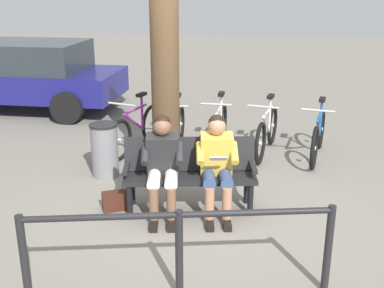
{
  "coord_description": "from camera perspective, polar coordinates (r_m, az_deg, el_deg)",
  "views": [
    {
      "loc": [
        -0.4,
        5.34,
        2.68
      ],
      "look_at": [
        0.09,
        -0.31,
        0.75
      ],
      "focal_mm": 44.96,
      "sensor_mm": 36.0,
      "label": 1
    }
  ],
  "objects": [
    {
      "name": "tree_trunk",
      "position": [
        6.69,
        -3.24,
        10.01
      ],
      "size": [
        0.39,
        0.39,
        3.32
      ],
      "primitive_type": "cylinder",
      "color": "#4C3823",
      "rests_on": "ground"
    },
    {
      "name": "parked_car",
      "position": [
        11.0,
        -19.23,
        7.8
      ],
      "size": [
        4.32,
        2.25,
        1.47
      ],
      "rotation": [
        0.0,
        0.0,
        -0.07
      ],
      "color": "navy",
      "rests_on": "ground"
    },
    {
      "name": "ground_plane",
      "position": [
        5.99,
        0.63,
        -7.78
      ],
      "size": [
        40.0,
        40.0,
        0.0
      ],
      "primitive_type": "plane",
      "color": "slate"
    },
    {
      "name": "railing_fence",
      "position": [
        4.2,
        -1.54,
        -11.2
      ],
      "size": [
        2.68,
        0.47,
        0.85
      ],
      "rotation": [
        0.0,
        0.0,
        0.15
      ],
      "color": "black",
      "rests_on": "ground"
    },
    {
      "name": "bicycle_red",
      "position": [
        7.93,
        3.25,
        1.78
      ],
      "size": [
        0.48,
        1.68,
        0.94
      ],
      "rotation": [
        0.0,
        0.0,
        1.47
      ],
      "color": "black",
      "rests_on": "ground"
    },
    {
      "name": "bench",
      "position": [
        5.87,
        -0.27,
        -2.94
      ],
      "size": [
        1.64,
        0.65,
        0.87
      ],
      "rotation": [
        0.0,
        0.0,
        0.11
      ],
      "color": "black",
      "rests_on": "ground"
    },
    {
      "name": "handbag",
      "position": [
        6.0,
        -9.14,
        -6.7
      ],
      "size": [
        0.33,
        0.24,
        0.24
      ],
      "primitive_type": "cube",
      "rotation": [
        0.0,
        0.0,
        0.39
      ],
      "color": "#3F1E14",
      "rests_on": "ground"
    },
    {
      "name": "litter_bin",
      "position": [
        6.98,
        -10.32,
        -0.68
      ],
      "size": [
        0.4,
        0.4,
        0.77
      ],
      "color": "slate",
      "rests_on": "ground"
    },
    {
      "name": "person_companion",
      "position": [
        5.66,
        -3.51,
        -2.09
      ],
      "size": [
        0.52,
        0.8,
        1.2
      ],
      "rotation": [
        0.0,
        0.0,
        0.11
      ],
      "color": "#262628",
      "rests_on": "ground"
    },
    {
      "name": "person_reading",
      "position": [
        5.67,
        2.97,
        -2.04
      ],
      "size": [
        0.52,
        0.8,
        1.2
      ],
      "rotation": [
        0.0,
        0.0,
        0.11
      ],
      "color": "gold",
      "rests_on": "ground"
    },
    {
      "name": "bicycle_orange",
      "position": [
        7.86,
        8.87,
        1.4
      ],
      "size": [
        0.58,
        1.64,
        0.94
      ],
      "rotation": [
        0.0,
        0.0,
        1.32
      ],
      "color": "black",
      "rests_on": "ground"
    },
    {
      "name": "bicycle_black",
      "position": [
        7.83,
        -1.84,
        1.57
      ],
      "size": [
        0.48,
        1.68,
        0.94
      ],
      "rotation": [
        0.0,
        0.0,
        1.55
      ],
      "color": "black",
      "rests_on": "ground"
    },
    {
      "name": "bicycle_silver",
      "position": [
        7.95,
        -6.56,
        1.71
      ],
      "size": [
        0.69,
        1.6,
        0.94
      ],
      "rotation": [
        0.0,
        0.0,
        1.22
      ],
      "color": "black",
      "rests_on": "ground"
    },
    {
      "name": "bicycle_blue",
      "position": [
        7.81,
        14.73,
        0.9
      ],
      "size": [
        0.58,
        1.64,
        0.94
      ],
      "rotation": [
        0.0,
        0.0,
        1.31
      ],
      "color": "black",
      "rests_on": "ground"
    }
  ]
}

